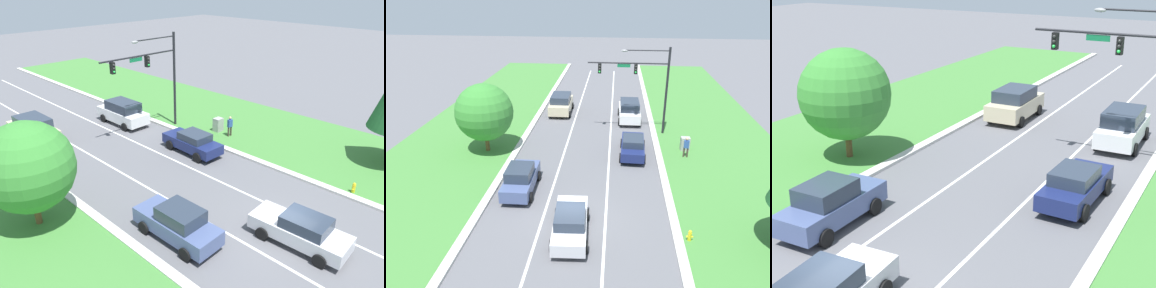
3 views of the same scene
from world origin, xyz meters
TOP-DOWN VIEW (x-y plane):
  - ground_plane at (0.00, 0.00)m, footprint 160.00×160.00m
  - curb_strip_right at (5.65, 0.00)m, footprint 0.50×90.00m
  - curb_strip_left at (-5.65, 0.00)m, footprint 0.50×90.00m
  - grass_verge_left at (-10.90, 0.00)m, footprint 10.00×90.00m
  - lane_stripe_inner_left at (-1.80, 0.00)m, footprint 0.14×81.00m
  - lane_stripe_inner_right at (1.80, 0.00)m, footprint 0.14×81.00m
  - traffic_signal_mast at (4.49, 14.54)m, footprint 6.89×0.41m
  - white_suv at (3.53, 17.91)m, footprint 2.21×4.89m
  - slate_blue_sedan at (-3.77, 3.42)m, footprint 2.00×4.56m
  - silver_sedan at (-0.03, -0.95)m, footprint 2.13×4.70m
  - navy_sedan at (3.59, 9.67)m, footprint 2.07×4.65m
  - champagne_suv at (-3.47, 19.60)m, footprint 2.32×4.84m
  - utility_cabinet at (7.81, 10.93)m, footprint 0.70×0.60m
  - pedestrian at (7.66, 9.60)m, footprint 0.41×0.27m
  - fire_hydrant at (6.21, -0.86)m, footprint 0.34×0.20m
  - oak_near_left_tree at (-7.95, 9.29)m, footprint 4.48×4.48m

SIDE VIEW (x-z plane):
  - ground_plane at x=0.00m, z-range 0.00..0.00m
  - lane_stripe_inner_left at x=-1.80m, z-range 0.00..0.01m
  - lane_stripe_inner_right at x=1.80m, z-range 0.00..0.01m
  - grass_verge_left at x=-10.90m, z-range 0.00..0.08m
  - curb_strip_right at x=5.65m, z-range 0.00..0.15m
  - curb_strip_left at x=-5.65m, z-range 0.00..0.15m
  - fire_hydrant at x=6.21m, z-range -0.01..0.69m
  - utility_cabinet at x=7.81m, z-range 0.00..1.16m
  - silver_sedan at x=-0.03m, z-range 0.01..1.60m
  - navy_sedan at x=3.59m, z-range 0.03..1.59m
  - slate_blue_sedan at x=-3.77m, z-range -0.01..1.77m
  - pedestrian at x=7.66m, z-range 0.09..1.78m
  - champagne_suv at x=-3.47m, z-range 0.03..2.00m
  - white_suv at x=3.53m, z-range 0.03..2.02m
  - oak_near_left_tree at x=-7.95m, z-range 0.52..6.04m
  - traffic_signal_mast at x=4.49m, z-range 1.25..8.91m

